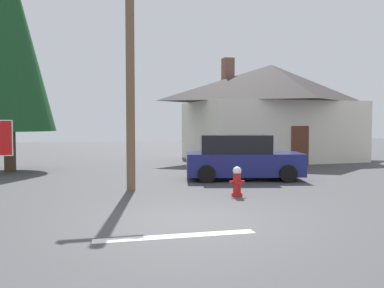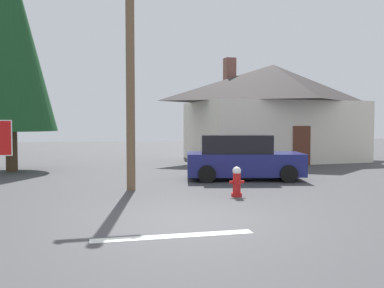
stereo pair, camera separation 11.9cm
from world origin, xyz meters
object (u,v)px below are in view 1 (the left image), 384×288
(parked_car, at_px, (241,158))
(pine_tree_short_left, at_px, (7,38))
(house, at_px, (271,111))
(fire_hydrant, at_px, (237,182))
(utility_pole, at_px, (130,64))

(parked_car, xyz_separation_m, pine_tree_short_left, (-9.07, 5.03, 5.08))
(house, bearing_deg, fire_hydrant, -119.01)
(parked_car, relative_size, pine_tree_short_left, 0.46)
(fire_hydrant, bearing_deg, parked_car, 67.43)
(house, relative_size, pine_tree_short_left, 1.01)
(house, xyz_separation_m, parked_car, (-4.65, -7.53, -2.05))
(house, height_order, pine_tree_short_left, pine_tree_short_left)
(fire_hydrant, xyz_separation_m, parked_car, (1.43, 3.45, 0.38))
(utility_pole, distance_m, parked_car, 5.64)
(fire_hydrant, height_order, parked_car, parked_car)
(fire_hydrant, bearing_deg, utility_pole, 147.37)
(utility_pole, height_order, house, utility_pole)
(parked_car, bearing_deg, utility_pole, -160.20)
(fire_hydrant, height_order, house, house)
(fire_hydrant, xyz_separation_m, pine_tree_short_left, (-7.63, 8.48, 5.46))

